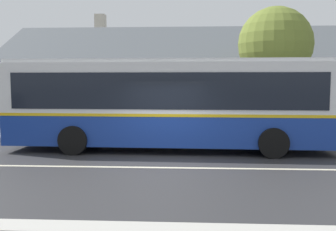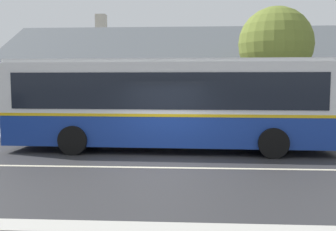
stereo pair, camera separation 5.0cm
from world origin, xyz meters
TOP-DOWN VIEW (x-y plane):
  - ground_plane at (0.00, 0.00)m, footprint 300.00×300.00m
  - sidewalk_far at (0.00, 6.00)m, footprint 60.00×3.00m
  - curb_near at (0.00, -4.75)m, footprint 60.00×0.50m
  - lane_divider_stripe at (0.00, 0.00)m, footprint 60.00×0.16m
  - community_building at (0.43, 14.31)m, footprint 21.51×11.07m
  - transit_bus at (0.07, 2.90)m, footprint 11.62×3.00m
  - bench_by_building at (-5.08, 5.91)m, footprint 1.69×0.51m
  - bench_down_street at (-0.62, 5.47)m, footprint 1.75×0.51m
  - street_tree_primary at (4.81, 7.19)m, footprint 3.44×3.44m

SIDE VIEW (x-z plane):
  - ground_plane at x=0.00m, z-range 0.00..0.00m
  - lane_divider_stripe at x=0.00m, z-range 0.00..0.01m
  - curb_near at x=0.00m, z-range 0.00..0.12m
  - sidewalk_far at x=0.00m, z-range 0.00..0.15m
  - bench_by_building at x=-5.08m, z-range 0.10..1.04m
  - bench_down_street at x=-0.62m, z-range 0.10..1.04m
  - transit_bus at x=0.07m, z-range 0.12..3.39m
  - community_building at x=0.43m, z-range -1.75..5.33m
  - street_tree_primary at x=4.81m, z-range 1.22..7.16m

